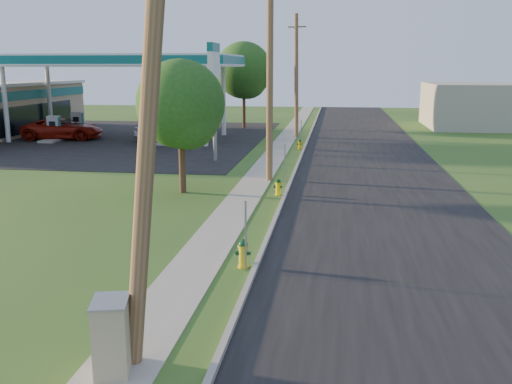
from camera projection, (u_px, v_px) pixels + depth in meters
ground_plane at (202, 342)px, 11.69m from camera, size 140.00×140.00×0.00m
road at (386, 221)px, 20.75m from camera, size 8.00×120.00×0.02m
curb at (277, 216)px, 21.28m from camera, size 0.15×120.00×0.15m
sidewalk at (231, 215)px, 21.53m from camera, size 1.50×120.00×0.03m
forecourt at (97, 138)px, 44.81m from camera, size 26.00×28.00×0.02m
utility_pole_near at (149, 109)px, 9.77m from camera, size 1.40×0.32×9.48m
utility_pole_mid at (270, 79)px, 27.15m from camera, size 1.40×0.32×9.80m
utility_pole_far at (296, 76)px, 44.58m from camera, size 1.40×0.32×9.50m
sign_post_near at (246, 236)px, 15.50m from camera, size 0.05×0.04×2.00m
sign_post_mid at (285, 164)px, 26.92m from camera, size 0.05×0.04×2.00m
sign_post_far at (301, 135)px, 38.71m from camera, size 0.05×0.04×2.00m
gas_canopy at (118, 61)px, 43.27m from camera, size 18.18×9.18×6.40m
fuel_pump_nw at (54, 131)px, 43.06m from camera, size 1.20×3.20×1.90m
fuel_pump_ne at (170, 133)px, 41.84m from camera, size 1.20×3.20×1.90m
fuel_pump_sw at (78, 126)px, 46.93m from camera, size 1.20×3.20×1.90m
fuel_pump_se at (184, 128)px, 45.71m from camera, size 1.20×3.20×1.90m
price_pylon at (214, 68)px, 32.89m from camera, size 0.34×2.04×6.85m
distant_building at (506, 106)px, 52.33m from camera, size 14.00×10.00×4.00m
tree_verge at (182, 108)px, 24.63m from camera, size 3.87×3.87×5.87m
tree_lot at (245, 73)px, 51.34m from camera, size 5.11×5.11×7.75m
hydrant_near at (243, 254)px, 15.92m from camera, size 0.43×0.38×0.84m
hydrant_mid at (278, 187)px, 24.94m from camera, size 0.38×0.34×0.74m
hydrant_far at (300, 144)px, 38.81m from camera, size 0.35×0.31×0.69m
utility_cabinet at (112, 337)px, 10.32m from camera, size 0.82×0.97×1.44m
car_red at (63, 129)px, 43.84m from camera, size 6.40×3.73×1.67m
car_silver at (162, 132)px, 42.89m from camera, size 4.31×1.88×1.44m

